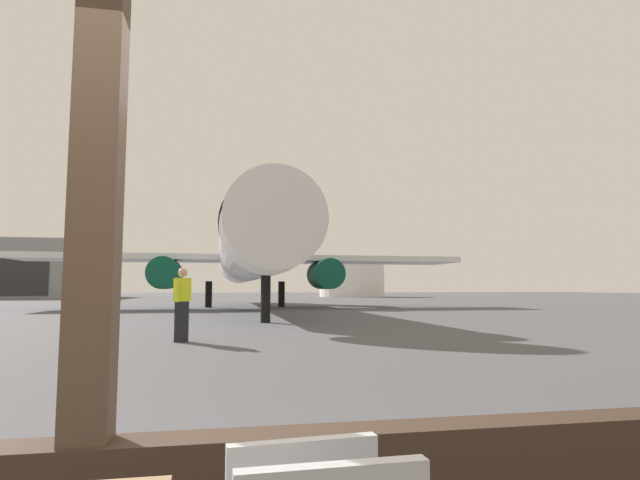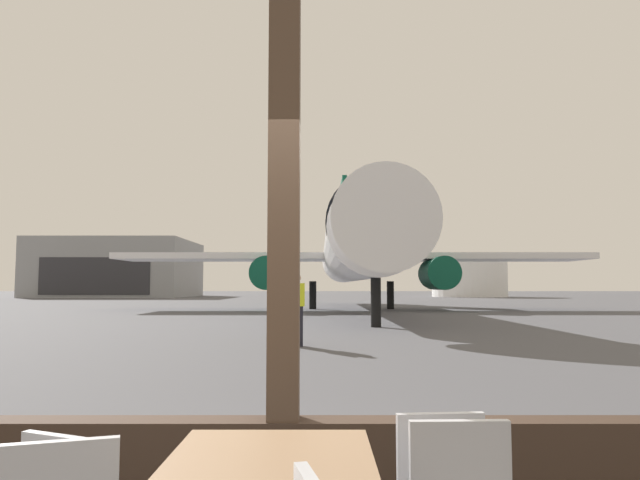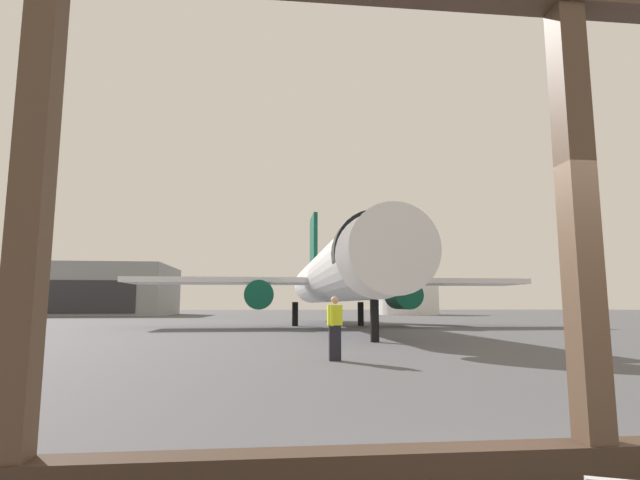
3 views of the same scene
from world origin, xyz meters
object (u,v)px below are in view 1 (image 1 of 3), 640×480
object	(u,v)px
airplane	(248,253)
distant_hangar	(17,270)
fuel_storage_tank	(352,279)
ground_crew_worker	(182,303)

from	to	relation	value
airplane	distant_hangar	bearing A→B (deg)	123.13
airplane	fuel_storage_tank	bearing A→B (deg)	67.58
airplane	ground_crew_worker	bearing A→B (deg)	-97.49
distant_hangar	ground_crew_worker	bearing A→B (deg)	-67.52
distant_hangar	fuel_storage_tank	bearing A→B (deg)	-1.61
ground_crew_worker	distant_hangar	size ratio (longest dim) A/B	0.09
distant_hangar	fuel_storage_tank	distance (m)	46.18
ground_crew_worker	distant_hangar	xyz separation A→B (m)	(-26.08, 63.01, 2.79)
airplane	fuel_storage_tank	size ratio (longest dim) A/B	3.41
ground_crew_worker	fuel_storage_tank	world-z (taller)	fuel_storage_tank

